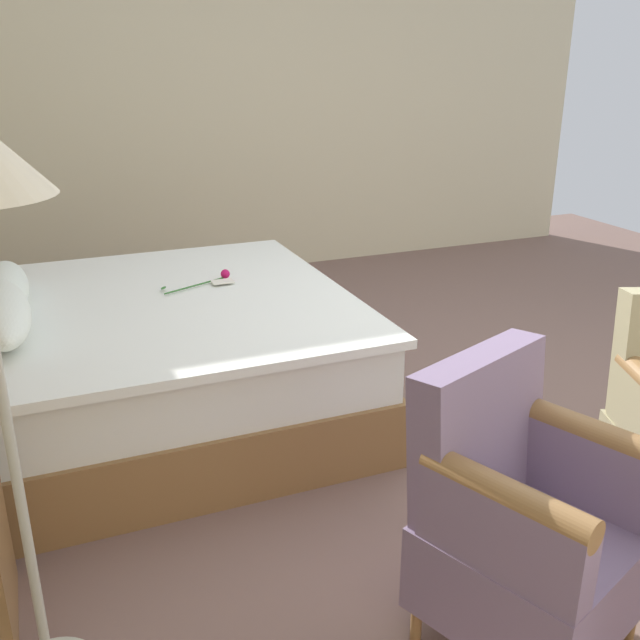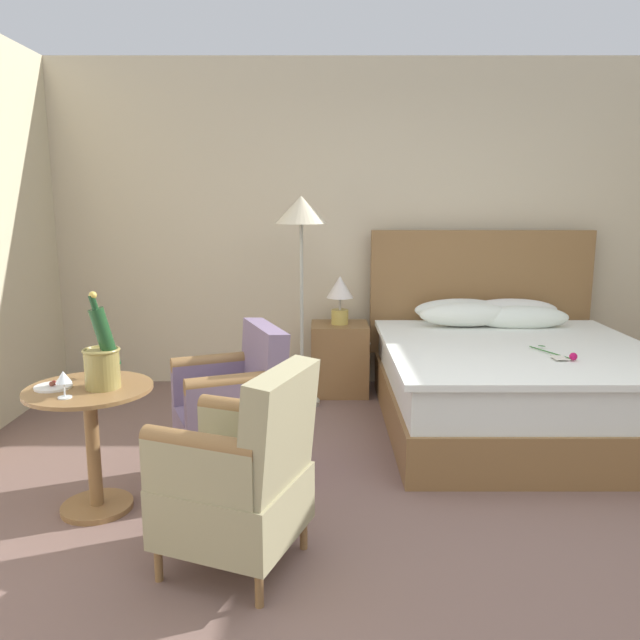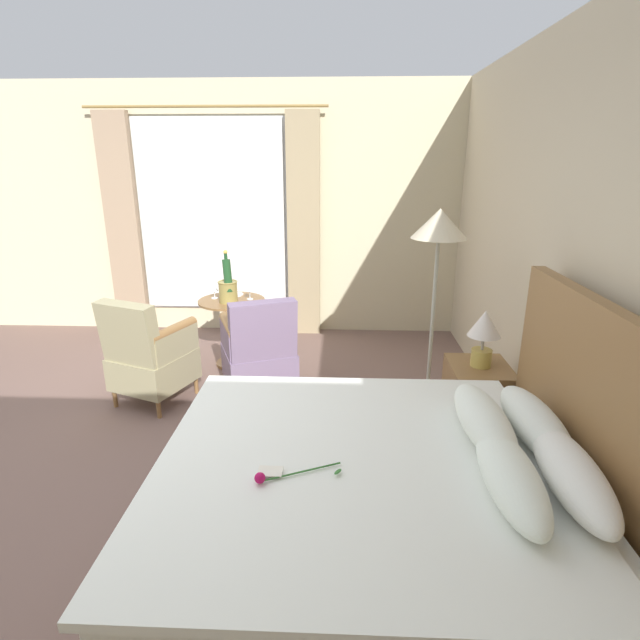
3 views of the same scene
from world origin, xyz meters
TOP-DOWN VIEW (x-y plane):
  - ground_plane at (0.00, 0.00)m, footprint 7.48×7.48m
  - wall_headboard_side at (0.00, 2.81)m, footprint 6.10×0.12m
  - bed at (0.64, 1.68)m, footprint 1.87×2.06m
  - nightstand at (-0.56, 2.41)m, footprint 0.49×0.41m
  - bedside_lamp at (-0.56, 2.41)m, footprint 0.22×0.22m
  - floor_lamp_brass at (-0.86, 2.12)m, footprint 0.39×0.39m
  - side_table_round at (-1.89, 0.39)m, footprint 0.64×0.64m
  - champagne_bucket at (-1.81, 0.38)m, footprint 0.19×0.19m
  - wine_glass_near_bucket at (-1.92, 0.57)m, footprint 0.08×0.08m
  - wine_glass_near_edge at (-1.94, 0.22)m, footprint 0.08×0.08m
  - snack_plate at (-2.07, 0.38)m, footprint 0.18×0.18m
  - armchair_by_window at (-1.21, 0.76)m, footprint 0.73×0.72m
  - armchair_facing_bed at (-1.06, -0.13)m, footprint 0.74×0.70m

SIDE VIEW (x-z plane):
  - ground_plane at x=0.00m, z-range 0.00..0.00m
  - nightstand at x=-0.56m, z-range 0.00..0.59m
  - bed at x=0.64m, z-range -0.32..1.03m
  - armchair_by_window at x=-1.21m, z-range -0.04..0.86m
  - side_table_round at x=-1.89m, z-range 0.08..0.75m
  - armchair_facing_bed at x=-1.06m, z-range -0.04..0.89m
  - snack_plate at x=-2.07m, z-range 0.65..0.69m
  - wine_glass_near_edge at x=-1.94m, z-range 0.70..0.83m
  - wine_glass_near_bucket at x=-1.92m, z-range 0.70..0.84m
  - champagne_bucket at x=-1.81m, z-range 0.57..1.06m
  - bedside_lamp at x=-0.56m, z-range 0.65..1.05m
  - wall_headboard_side at x=0.00m, z-range 0.00..2.76m
  - floor_lamp_brass at x=-0.86m, z-range 0.59..2.21m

